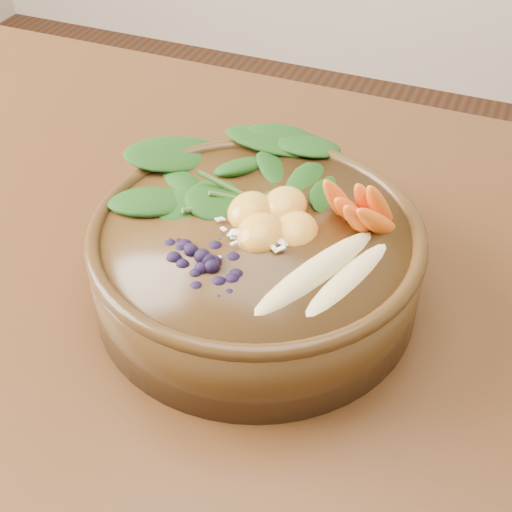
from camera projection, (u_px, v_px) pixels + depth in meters
dining_table at (256, 356)px, 0.77m from camera, size 1.60×0.90×0.75m
stoneware_bowl at (256, 264)px, 0.68m from camera, size 0.41×0.41×0.08m
kale_heap at (270, 161)px, 0.70m from camera, size 0.26×0.25×0.05m
carrot_cluster at (366, 180)px, 0.64m from camera, size 0.09×0.09×0.09m
banana_halves at (333, 261)px, 0.60m from camera, size 0.11×0.16×0.03m
mandarin_cluster at (273, 207)px, 0.65m from camera, size 0.12×0.13×0.03m
blueberry_pile at (204, 244)px, 0.61m from camera, size 0.18×0.16×0.04m
coconut_flakes at (240, 237)px, 0.64m from camera, size 0.12×0.11×0.01m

